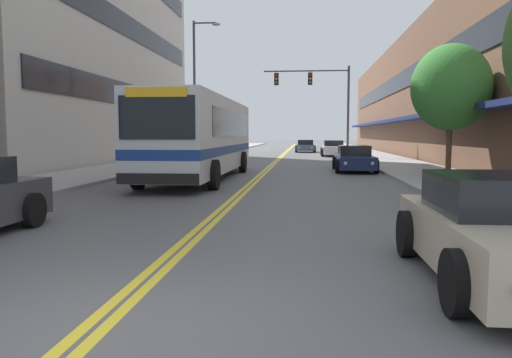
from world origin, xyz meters
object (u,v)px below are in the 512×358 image
city_bus (202,134)px  car_navy_parked_right_far (354,159)px  car_white_parked_right_mid (333,149)px  street_tree_right_mid (451,87)px  street_lamp_left_far (197,81)px  car_champagne_parked_right_foreground (501,232)px  traffic_signal_mast (320,93)px  car_slate_blue_moving_lead (306,146)px

city_bus → car_navy_parked_right_far: 8.17m
car_white_parked_right_mid → car_navy_parked_right_far: bearing=-89.7°
car_navy_parked_right_far → street_tree_right_mid: bearing=-43.8°
street_lamp_left_far → street_tree_right_mid: size_ratio=1.69×
car_champagne_parked_right_foreground → traffic_signal_mast: traffic_signal_mast is taller
street_tree_right_mid → car_white_parked_right_mid: bearing=100.0°
car_slate_blue_moving_lead → street_tree_right_mid: bearing=-78.6°
car_champagne_parked_right_foreground → street_lamp_left_far: street_lamp_left_far is taller
city_bus → car_navy_parked_right_far: bearing=34.5°
car_champagne_parked_right_foreground → street_lamp_left_far: size_ratio=0.45×
city_bus → car_white_parked_right_mid: 22.85m
city_bus → car_champagne_parked_right_foreground: (6.67, -14.02, -1.20)m
street_lamp_left_far → street_tree_right_mid: bearing=-40.0°
traffic_signal_mast → street_lamp_left_far: 10.48m
car_champagne_parked_right_foreground → traffic_signal_mast: bearing=92.3°
car_slate_blue_moving_lead → car_white_parked_right_mid: bearing=-75.4°
car_champagne_parked_right_foreground → street_lamp_left_far: 28.17m
car_champagne_parked_right_foreground → car_slate_blue_moving_lead: car_champagne_parked_right_foreground is taller
city_bus → street_lamp_left_far: size_ratio=1.36×
car_champagne_parked_right_foreground → traffic_signal_mast: 33.05m
car_slate_blue_moving_lead → traffic_signal_mast: (1.07, -12.04, 4.43)m
city_bus → street_tree_right_mid: size_ratio=2.29×
car_slate_blue_moving_lead → street_lamp_left_far: 20.49m
car_champagne_parked_right_foreground → traffic_signal_mast: size_ratio=0.59×
car_champagne_parked_right_foreground → car_white_parked_right_mid: 35.87m
car_white_parked_right_mid → street_tree_right_mid: size_ratio=0.85×
car_navy_parked_right_far → car_slate_blue_moving_lead: size_ratio=1.08×
car_champagne_parked_right_foreground → car_slate_blue_moving_lead: 44.83m
city_bus → street_lamp_left_far: (-2.80, 12.10, 3.46)m
street_tree_right_mid → traffic_signal_mast: bearing=105.6°
street_tree_right_mid → street_lamp_left_far: bearing=140.0°
car_champagne_parked_right_foreground → street_tree_right_mid: bearing=76.9°
car_champagne_parked_right_foreground → car_slate_blue_moving_lead: size_ratio=0.98×
car_slate_blue_moving_lead → street_tree_right_mid: street_tree_right_mid is taller
car_white_parked_right_mid → car_slate_blue_moving_lead: 9.19m
car_slate_blue_moving_lead → street_tree_right_mid: (5.96, -29.58, 3.16)m
traffic_signal_mast → street_lamp_left_far: street_lamp_left_far is taller
traffic_signal_mast → street_lamp_left_far: bearing=-140.9°
city_bus → street_lamp_left_far: street_lamp_left_far is taller
city_bus → car_white_parked_right_mid: city_bus is taller
car_champagne_parked_right_foreground → street_lamp_left_far: bearing=109.9°
traffic_signal_mast → street_tree_right_mid: (4.88, -17.54, -1.26)m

